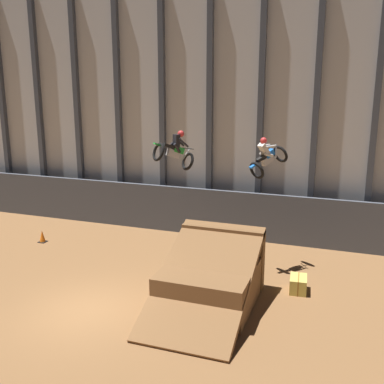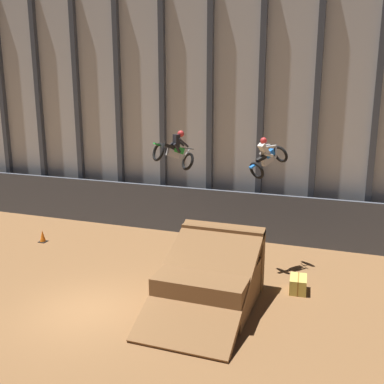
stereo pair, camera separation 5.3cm
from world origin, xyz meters
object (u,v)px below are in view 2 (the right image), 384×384
dirt_ramp (211,278)px  hay_bale_trackside (298,284)px  traffic_cone_near_ramp (43,236)px  rider_bike_right_air (267,157)px  rider_bike_left_air (175,151)px

dirt_ramp → hay_bale_trackside: (2.80, 1.72, -0.55)m
traffic_cone_near_ramp → hay_bale_trackside: bearing=-5.9°
rider_bike_right_air → hay_bale_trackside: 5.00m
rider_bike_left_air → traffic_cone_near_ramp: 8.65m
hay_bale_trackside → dirt_ramp: bearing=-148.5°
traffic_cone_near_ramp → dirt_ramp: bearing=-17.5°
rider_bike_right_air → hay_bale_trackside: (1.65, -1.83, -4.35)m
dirt_ramp → hay_bale_trackside: bearing=31.5°
rider_bike_left_air → rider_bike_right_air: size_ratio=0.98×
dirt_ramp → traffic_cone_near_ramp: dirt_ramp is taller
dirt_ramp → hay_bale_trackside: size_ratio=5.38×
dirt_ramp → hay_bale_trackside: dirt_ramp is taller
rider_bike_left_air → hay_bale_trackside: bearing=33.2°
hay_bale_trackside → rider_bike_right_air: bearing=132.0°
rider_bike_right_air → hay_bale_trackside: bearing=-13.8°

